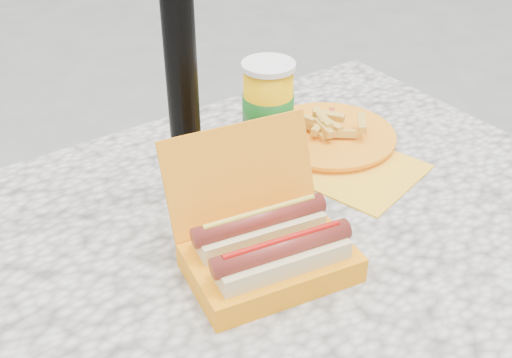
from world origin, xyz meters
TOP-DOWN VIEW (x-y plane):
  - picnic_table at (0.00, 0.00)m, footprint 1.20×0.80m
  - hotdog_box at (-0.02, -0.09)m, footprint 0.26×0.24m
  - fries_plate at (0.29, 0.13)m, footprint 0.28×0.36m
  - soda_cup at (0.18, 0.17)m, footprint 0.09×0.09m

SIDE VIEW (x-z plane):
  - picnic_table at x=0.00m, z-range 0.27..1.02m
  - fries_plate at x=0.29m, z-range 0.74..0.79m
  - hotdog_box at x=-0.02m, z-range 0.70..0.88m
  - soda_cup at x=0.18m, z-range 0.75..0.93m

